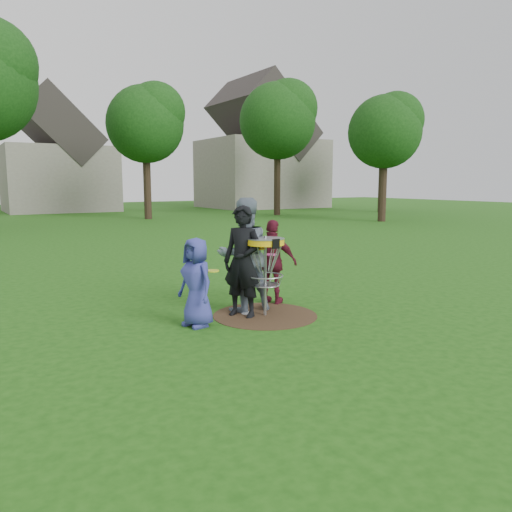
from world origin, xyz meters
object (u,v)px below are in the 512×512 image
player_blue (196,282)px  disc_golf_basket (265,257)px  player_maroon (273,262)px  player_black (243,262)px  player_grey (244,255)px

player_blue → disc_golf_basket: 1.30m
player_maroon → disc_golf_basket: (-0.60, -0.67, 0.23)m
player_blue → player_black: player_black is taller
player_black → disc_golf_basket: 0.39m
player_blue → player_grey: bearing=98.0°
disc_golf_basket → player_black: bearing=153.6°
player_maroon → disc_golf_basket: size_ratio=1.15×
player_maroon → player_blue: bearing=72.0°
player_black → player_grey: (0.22, 0.33, 0.06)m
player_maroon → disc_golf_basket: bearing=101.6°
player_grey → player_maroon: player_grey is taller
player_grey → player_blue: bearing=27.1°
player_grey → disc_golf_basket: 0.52m
player_black → disc_golf_basket: bearing=29.9°
player_blue → disc_golf_basket: (1.27, -0.04, 0.31)m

